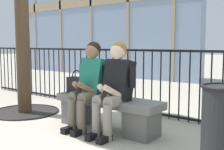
{
  "coord_description": "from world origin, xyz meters",
  "views": [
    {
      "loc": [
        2.47,
        -3.01,
        1.17
      ],
      "look_at": [
        0.0,
        0.1,
        0.75
      ],
      "focal_mm": 46.15,
      "sensor_mm": 36.0,
      "label": 1
    }
  ],
  "objects_px": {
    "handbag_on_bench": "(77,85)",
    "trash_can": "(224,129)",
    "stone_bench": "(108,110)",
    "seated_person_with_phone": "(89,83)",
    "seated_person_companion": "(114,85)"
  },
  "relations": [
    {
      "from": "seated_person_companion",
      "to": "trash_can",
      "type": "relative_size",
      "value": 1.49
    },
    {
      "from": "seated_person_with_phone",
      "to": "trash_can",
      "type": "distance_m",
      "value": 1.95
    },
    {
      "from": "seated_person_with_phone",
      "to": "handbag_on_bench",
      "type": "distance_m",
      "value": 0.39
    },
    {
      "from": "handbag_on_bench",
      "to": "trash_can",
      "type": "bearing_deg",
      "value": -10.09
    },
    {
      "from": "handbag_on_bench",
      "to": "trash_can",
      "type": "height_order",
      "value": "trash_can"
    },
    {
      "from": "handbag_on_bench",
      "to": "seated_person_with_phone",
      "type": "bearing_deg",
      "value": -18.27
    },
    {
      "from": "stone_bench",
      "to": "seated_person_with_phone",
      "type": "xyz_separation_m",
      "value": [
        -0.22,
        -0.13,
        0.38
      ]
    },
    {
      "from": "stone_bench",
      "to": "seated_person_companion",
      "type": "xyz_separation_m",
      "value": [
        0.22,
        -0.13,
        0.38
      ]
    },
    {
      "from": "seated_person_companion",
      "to": "handbag_on_bench",
      "type": "xyz_separation_m",
      "value": [
        -0.8,
        0.12,
        -0.07
      ]
    },
    {
      "from": "seated_person_companion",
      "to": "trash_can",
      "type": "distance_m",
      "value": 1.52
    },
    {
      "from": "handbag_on_bench",
      "to": "trash_can",
      "type": "distance_m",
      "value": 2.31
    },
    {
      "from": "seated_person_with_phone",
      "to": "trash_can",
      "type": "xyz_separation_m",
      "value": [
        1.91,
        -0.29,
        -0.23
      ]
    },
    {
      "from": "stone_bench",
      "to": "trash_can",
      "type": "relative_size",
      "value": 1.96
    },
    {
      "from": "trash_can",
      "to": "seated_person_with_phone",
      "type": "bearing_deg",
      "value": 171.51
    },
    {
      "from": "seated_person_with_phone",
      "to": "trash_can",
      "type": "relative_size",
      "value": 1.49
    }
  ]
}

